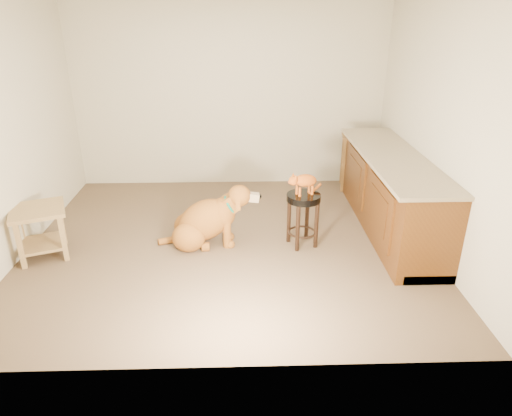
{
  "coord_description": "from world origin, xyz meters",
  "views": [
    {
      "loc": [
        0.17,
        -4.68,
        2.5
      ],
      "look_at": [
        0.32,
        -0.04,
        0.45
      ],
      "focal_mm": 32.0,
      "sensor_mm": 36.0,
      "label": 1
    }
  ],
  "objects_px": {
    "wood_stool": "(356,161)",
    "tabby_kitten": "(303,181)",
    "golden_retriever": "(206,221)",
    "side_table": "(40,225)",
    "padded_stool": "(303,209)"
  },
  "relations": [
    {
      "from": "wood_stool",
      "to": "tabby_kitten",
      "type": "relative_size",
      "value": 2.0
    },
    {
      "from": "wood_stool",
      "to": "golden_retriever",
      "type": "bearing_deg",
      "value": -140.61
    },
    {
      "from": "wood_stool",
      "to": "golden_retriever",
      "type": "height_order",
      "value": "wood_stool"
    },
    {
      "from": "padded_stool",
      "to": "golden_retriever",
      "type": "xyz_separation_m",
      "value": [
        -1.09,
        0.05,
        -0.16
      ]
    },
    {
      "from": "padded_stool",
      "to": "tabby_kitten",
      "type": "height_order",
      "value": "tabby_kitten"
    },
    {
      "from": "padded_stool",
      "to": "side_table",
      "type": "xyz_separation_m",
      "value": [
        -2.84,
        -0.16,
        -0.07
      ]
    },
    {
      "from": "padded_stool",
      "to": "wood_stool",
      "type": "bearing_deg",
      "value": 60.5
    },
    {
      "from": "padded_stool",
      "to": "tabby_kitten",
      "type": "distance_m",
      "value": 0.33
    },
    {
      "from": "side_table",
      "to": "golden_retriever",
      "type": "relative_size",
      "value": 0.58
    },
    {
      "from": "wood_stool",
      "to": "side_table",
      "type": "relative_size",
      "value": 1.16
    },
    {
      "from": "wood_stool",
      "to": "side_table",
      "type": "height_order",
      "value": "wood_stool"
    },
    {
      "from": "padded_stool",
      "to": "side_table",
      "type": "bearing_deg",
      "value": -176.76
    },
    {
      "from": "padded_stool",
      "to": "tabby_kitten",
      "type": "relative_size",
      "value": 1.52
    },
    {
      "from": "wood_stool",
      "to": "side_table",
      "type": "xyz_separation_m",
      "value": [
        -3.84,
        -1.93,
        -0.06
      ]
    },
    {
      "from": "wood_stool",
      "to": "tabby_kitten",
      "type": "distance_m",
      "value": 2.07
    }
  ]
}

